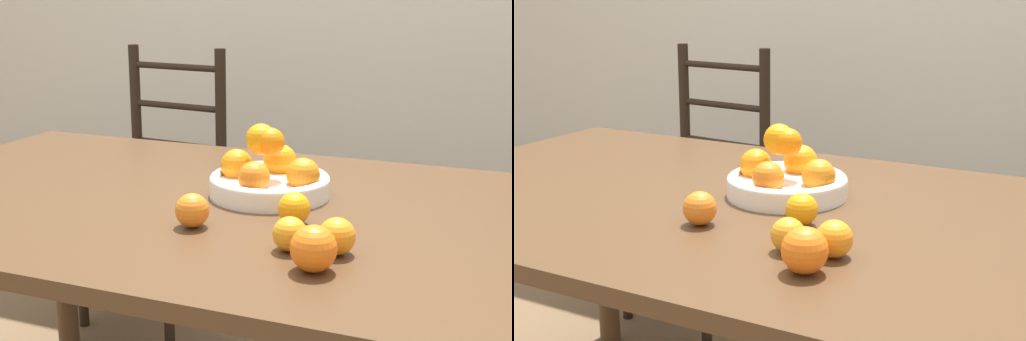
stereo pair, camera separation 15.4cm
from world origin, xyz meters
TOP-DOWN VIEW (x-y plane):
  - dining_table at (0.00, 0.00)m, footprint 1.65×1.02m
  - fruit_bowl at (0.12, 0.08)m, footprint 0.28×0.28m
  - orange_loose_0 at (0.06, -0.18)m, footprint 0.07×0.07m
  - orange_loose_1 at (0.37, -0.22)m, footprint 0.07×0.07m
  - orange_loose_2 at (0.24, -0.09)m, footprint 0.07×0.07m
  - orange_loose_3 at (0.28, -0.23)m, footprint 0.06×0.06m
  - orange_loose_4 at (0.35, -0.31)m, footprint 0.08×0.08m
  - chair_left at (-0.59, 0.80)m, footprint 0.46×0.44m

SIDE VIEW (x-z plane):
  - chair_left at x=-0.59m, z-range -0.02..0.98m
  - dining_table at x=0.00m, z-range 0.28..1.03m
  - orange_loose_3 at x=0.28m, z-range 0.74..0.81m
  - orange_loose_2 at x=0.24m, z-range 0.74..0.81m
  - orange_loose_1 at x=0.37m, z-range 0.74..0.81m
  - orange_loose_0 at x=0.06m, z-range 0.74..0.81m
  - orange_loose_4 at x=0.35m, z-range 0.74..0.82m
  - fruit_bowl at x=0.12m, z-range 0.71..0.87m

